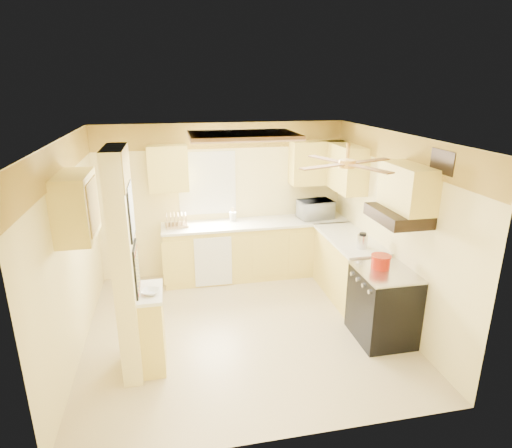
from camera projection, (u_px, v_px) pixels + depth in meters
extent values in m
plane|color=beige|center=(244.00, 328.00, 5.66)|extent=(4.00, 4.00, 0.00)
plane|color=white|center=(242.00, 137.00, 4.87)|extent=(4.00, 4.00, 0.00)
plane|color=#FFEA9B|center=(223.00, 200.00, 7.03)|extent=(4.00, 0.00, 4.00)
plane|color=#FFEA9B|center=(282.00, 319.00, 3.50)|extent=(4.00, 0.00, 4.00)
plane|color=#FFEA9B|center=(70.00, 252.00, 4.88)|extent=(0.00, 3.80, 3.80)
plane|color=#FFEA9B|center=(392.00, 229.00, 5.64)|extent=(0.00, 3.80, 3.80)
cube|color=gold|center=(221.00, 136.00, 6.68)|extent=(4.00, 0.02, 0.40)
cube|color=#FFEA9B|center=(125.00, 266.00, 4.50)|extent=(0.20, 0.70, 2.50)
cube|color=#DBC354|center=(153.00, 330.00, 4.79)|extent=(0.25, 0.55, 0.90)
cube|color=white|center=(149.00, 293.00, 4.64)|extent=(0.28, 0.58, 0.04)
cube|color=#DBC354|center=(256.00, 250.00, 7.10)|extent=(3.00, 0.60, 0.90)
cube|color=#DBC354|center=(348.00, 268.00, 6.40)|extent=(0.60, 1.40, 0.90)
cube|color=white|center=(256.00, 223.00, 6.94)|extent=(3.04, 0.64, 0.04)
cube|color=white|center=(350.00, 239.00, 6.25)|extent=(0.64, 1.44, 0.04)
cube|color=white|center=(213.00, 262.00, 6.67)|extent=(0.58, 0.02, 0.80)
cube|color=white|center=(207.00, 183.00, 6.88)|extent=(0.92, 0.02, 1.02)
cube|color=white|center=(207.00, 183.00, 6.88)|extent=(0.80, 0.02, 0.90)
cube|color=#DBC354|center=(168.00, 168.00, 6.52)|extent=(0.60, 0.35, 0.70)
cube|color=#DBC354|center=(318.00, 163.00, 6.98)|extent=(0.90, 0.35, 0.70)
cube|color=#DBC354|center=(345.00, 167.00, 6.59)|extent=(0.35, 1.00, 0.70)
cube|color=#DBC354|center=(75.00, 206.00, 4.50)|extent=(0.35, 0.75, 0.70)
cube|color=#DBC354|center=(408.00, 187.00, 4.88)|extent=(0.35, 0.76, 0.52)
cube|color=black|center=(383.00, 305.00, 5.32)|extent=(0.65, 0.76, 0.90)
cube|color=silver|center=(386.00, 272.00, 5.18)|extent=(0.66, 0.77, 0.02)
cylinder|color=silver|center=(370.00, 292.00, 4.92)|extent=(0.03, 0.05, 0.05)
cylinder|color=silver|center=(363.00, 285.00, 5.07)|extent=(0.03, 0.05, 0.05)
cylinder|color=silver|center=(358.00, 280.00, 5.22)|extent=(0.03, 0.05, 0.05)
cylinder|color=silver|center=(352.00, 274.00, 5.38)|extent=(0.03, 0.05, 0.05)
cube|color=black|center=(398.00, 215.00, 4.97)|extent=(0.50, 0.76, 0.14)
cube|color=black|center=(131.00, 211.00, 4.33)|extent=(0.02, 0.42, 0.57)
cube|color=white|center=(132.00, 211.00, 4.33)|extent=(0.01, 0.37, 0.52)
cube|color=black|center=(137.00, 270.00, 4.53)|extent=(0.02, 0.42, 0.57)
cube|color=yellow|center=(137.00, 270.00, 4.53)|extent=(0.01, 0.37, 0.52)
cube|color=brown|center=(243.00, 135.00, 5.37)|extent=(1.35, 0.95, 0.06)
cube|color=white|center=(243.00, 137.00, 5.38)|extent=(1.15, 0.75, 0.02)
cylinder|color=gold|center=(348.00, 150.00, 4.44)|extent=(0.04, 0.04, 0.16)
cylinder|color=gold|center=(347.00, 164.00, 4.48)|extent=(0.18, 0.18, 0.08)
cube|color=brown|center=(369.00, 161.00, 4.64)|extent=(0.55, 0.28, 0.01)
cube|color=brown|center=(327.00, 159.00, 4.74)|extent=(0.28, 0.55, 0.01)
cube|color=brown|center=(323.00, 167.00, 4.32)|extent=(0.55, 0.28, 0.01)
cube|color=brown|center=(370.00, 169.00, 4.22)|extent=(0.28, 0.55, 0.01)
cube|color=black|center=(443.00, 162.00, 4.47)|extent=(0.02, 0.40, 0.25)
imported|color=white|center=(315.00, 209.00, 7.09)|extent=(0.60, 0.45, 0.30)
imported|color=white|center=(151.00, 292.00, 4.56)|extent=(0.24, 0.24, 0.05)
cylinder|color=#AC1908|center=(381.00, 262.00, 5.26)|extent=(0.23, 0.23, 0.15)
cylinder|color=#AC1908|center=(381.00, 256.00, 5.23)|extent=(0.25, 0.25, 0.02)
cylinder|color=silver|center=(362.00, 242.00, 5.81)|extent=(0.14, 0.14, 0.19)
cylinder|color=black|center=(363.00, 234.00, 5.78)|extent=(0.09, 0.09, 0.03)
cube|color=tan|center=(177.00, 225.00, 6.72)|extent=(0.36, 0.28, 0.04)
cube|color=tan|center=(167.00, 221.00, 6.66)|extent=(0.02, 0.23, 0.20)
cube|color=tan|center=(171.00, 221.00, 6.67)|extent=(0.02, 0.23, 0.20)
cube|color=tan|center=(175.00, 221.00, 6.69)|extent=(0.02, 0.23, 0.20)
cube|color=tan|center=(178.00, 220.00, 6.70)|extent=(0.02, 0.23, 0.20)
cube|color=tan|center=(182.00, 220.00, 6.71)|extent=(0.02, 0.23, 0.20)
cube|color=tan|center=(186.00, 220.00, 6.72)|extent=(0.02, 0.23, 0.20)
cylinder|color=white|center=(171.00, 221.00, 6.67)|extent=(0.01, 0.20, 0.20)
cylinder|color=white|center=(178.00, 220.00, 6.70)|extent=(0.01, 0.20, 0.20)
cylinder|color=white|center=(233.00, 216.00, 6.98)|extent=(0.11, 0.11, 0.14)
cylinder|color=tan|center=(234.00, 214.00, 6.97)|extent=(0.01, 0.01, 0.22)
cylinder|color=tan|center=(233.00, 214.00, 6.99)|extent=(0.01, 0.01, 0.22)
cylinder|color=tan|center=(232.00, 214.00, 6.97)|extent=(0.01, 0.01, 0.22)
cylinder|color=tan|center=(233.00, 214.00, 6.95)|extent=(0.01, 0.01, 0.22)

